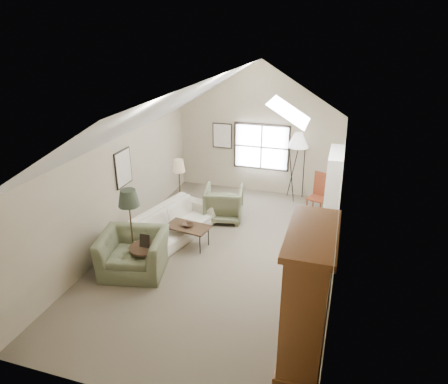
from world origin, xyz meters
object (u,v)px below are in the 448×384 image
(sofa, at_px, (173,224))
(armchair_near, at_px, (134,253))
(armchair_far, at_px, (224,203))
(side_chair, at_px, (318,195))
(side_table, at_px, (146,260))
(armoire, at_px, (307,295))
(coffee_table, at_px, (188,236))

(sofa, height_order, armchair_near, armchair_near)
(armchair_far, height_order, side_chair, side_chair)
(armchair_near, distance_m, side_table, 0.33)
(armchair_near, distance_m, side_chair, 5.26)
(armoire, distance_m, armchair_near, 3.97)
(sofa, xyz_separation_m, coffee_table, (0.50, -0.24, -0.13))
(armoire, relative_size, coffee_table, 2.18)
(armoire, distance_m, side_table, 3.69)
(sofa, relative_size, armchair_far, 2.61)
(sofa, xyz_separation_m, side_chair, (3.27, 2.37, 0.20))
(armoire, distance_m, sofa, 4.55)
(coffee_table, bearing_deg, armchair_far, 75.86)
(sofa, xyz_separation_m, side_table, (0.10, -1.60, -0.05))
(armchair_far, bearing_deg, armchair_near, 58.41)
(sofa, distance_m, side_chair, 4.05)
(sofa, xyz_separation_m, armchair_near, (-0.21, -1.57, 0.05))
(sofa, distance_m, coffee_table, 0.57)
(side_chair, bearing_deg, armoire, -66.65)
(side_table, bearing_deg, coffee_table, 73.78)
(sofa, bearing_deg, side_table, -162.07)
(armchair_near, relative_size, side_chair, 1.15)
(coffee_table, bearing_deg, sofa, 154.05)
(side_table, bearing_deg, armoire, -19.69)
(armchair_near, bearing_deg, side_chair, 36.24)
(armoire, bearing_deg, side_chair, 92.55)
(armchair_far, xyz_separation_m, side_table, (-0.80, -2.95, -0.13))
(armchair_far, distance_m, side_chair, 2.59)
(armchair_far, height_order, side_table, armchair_far)
(sofa, relative_size, armchair_near, 1.96)
(armchair_far, bearing_deg, side_table, 64.06)
(side_table, bearing_deg, armchair_near, 173.91)
(armchair_near, bearing_deg, armoire, -30.94)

